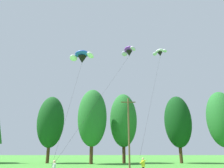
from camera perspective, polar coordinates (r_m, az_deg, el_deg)
treeline_tree_d at (r=45.48m, az=-16.19°, el=-9.73°), size 5.35×5.35×13.14m
treeline_tree_e at (r=41.50m, az=-5.34°, el=-8.95°), size 5.57×5.57×13.97m
treeline_tree_f at (r=44.44m, az=3.08°, el=-9.65°), size 5.54×5.54×13.86m
treeline_tree_g at (r=45.90m, az=17.31°, el=-9.62°), size 5.38×5.38×13.25m
treeline_tree_h at (r=45.54m, az=27.45°, el=-8.35°), size 5.40×5.40×13.32m
utility_pole at (r=31.79m, az=4.54°, el=-12.19°), size 2.20×0.26×10.00m
kite_flyer_mid at (r=22.62m, az=8.39°, el=-20.78°), size 0.73×0.75×1.69m
parafoil_kite_high_purple at (r=29.16m, az=4.52°, el=8.78°), size 7.92×10.57×14.77m
parafoil_kite_mid_white at (r=38.58m, az=12.77°, el=8.26°), size 7.03×12.40×17.92m
parafoil_kite_far_blue_white at (r=29.21m, az=-8.11°, el=7.33°), size 3.79×10.65×14.20m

